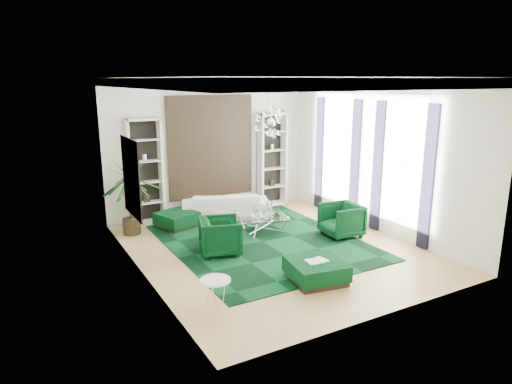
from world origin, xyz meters
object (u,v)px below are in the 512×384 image
sofa (226,205)px  coffee_table (262,223)px  ottoman_front (316,271)px  side_table (216,294)px  ottoman_side (177,220)px  armchair_right (341,220)px  palm (129,187)px  armchair_left (220,236)px

sofa → coffee_table: (0.30, -1.51, -0.14)m
ottoman_front → side_table: bearing=-179.2°
ottoman_side → ottoman_front: bearing=-74.7°
ottoman_side → ottoman_front: 4.59m
sofa → side_table: (-2.39, -4.63, -0.10)m
ottoman_side → armchair_right: bearing=-38.5°
sofa → armchair_right: (1.81, -2.80, 0.06)m
sofa → palm: palm is taller
armchair_right → side_table: (-4.20, -1.83, -0.16)m
coffee_table → armchair_left: bearing=-150.1°
armchair_right → side_table: 4.59m
armchair_left → armchair_right: bearing=-79.7°
palm → side_table: bearing=-86.6°
armchair_right → ottoman_front: (-2.09, -1.80, -0.21)m
side_table → armchair_right: bearing=23.6°
ottoman_side → coffee_table: bearing=-36.6°
armchair_left → side_table: armchair_left is taller
side_table → ottoman_side: bearing=78.6°
side_table → palm: bearing=93.4°
ottoman_side → side_table: 4.55m
side_table → coffee_table: bearing=49.2°
sofa → coffee_table: bearing=122.0°
ottoman_front → armchair_left: bearing=114.5°
ottoman_side → ottoman_front: same height
ottoman_front → palm: size_ratio=0.42×
side_table → sofa: bearing=62.7°
ottoman_side → side_table: side_table is taller
sofa → armchair_left: bearing=82.9°
sofa → ottoman_side: 1.51m
armchair_left → ottoman_front: size_ratio=0.89×
coffee_table → side_table: bearing=-130.8°
sofa → ottoman_front: (-0.28, -4.60, -0.15)m
armchair_left → coffee_table: size_ratio=0.75×
coffee_table → ottoman_side: (-1.79, 1.33, -0.01)m
sofa → coffee_table: size_ratio=2.00×
coffee_table → ottoman_side: size_ratio=1.33×
armchair_right → side_table: armchair_right is taller
ottoman_front → side_table: 2.11m
palm → coffee_table: bearing=-25.1°
sofa → side_table: sofa is taller
sofa → side_table: size_ratio=4.60×
coffee_table → side_table: 4.13m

